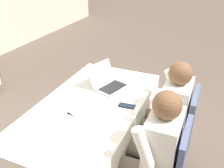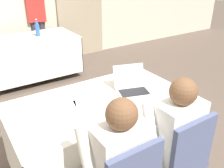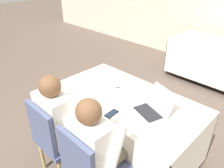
{
  "view_description": "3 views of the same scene",
  "coord_description": "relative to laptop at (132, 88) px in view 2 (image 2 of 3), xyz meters",
  "views": [
    {
      "loc": [
        -1.66,
        -0.92,
        1.96
      ],
      "look_at": [
        0.0,
        -0.22,
        1.0
      ],
      "focal_mm": 40.0,
      "sensor_mm": 36.0,
      "label": 1
    },
    {
      "loc": [
        -0.99,
        -1.72,
        1.87
      ],
      "look_at": [
        0.0,
        -0.22,
        1.0
      ],
      "focal_mm": 40.0,
      "sensor_mm": 36.0,
      "label": 2
    },
    {
      "loc": [
        1.27,
        -1.5,
        2.01
      ],
      "look_at": [
        0.0,
        -0.22,
        1.0
      ],
      "focal_mm": 35.0,
      "sensor_mm": 36.0,
      "label": 3
    }
  ],
  "objects": [
    {
      "name": "ground_plane",
      "position": [
        -0.35,
        0.03,
        -0.79
      ],
      "size": [
        24.0,
        24.0,
        0.0
      ],
      "primitive_type": "plane",
      "color": "brown"
    },
    {
      "name": "conference_table_near",
      "position": [
        -0.35,
        0.03,
        -0.22
      ],
      "size": [
        1.63,
        0.88,
        0.75
      ],
      "color": "white",
      "rests_on": "ground_plane"
    },
    {
      "name": "conference_table_far",
      "position": [
        -0.31,
        2.51,
        -0.22
      ],
      "size": [
        1.63,
        0.88,
        0.75
      ],
      "color": "white",
      "rests_on": "ground_plane"
    },
    {
      "name": "laptop",
      "position": [
        0.0,
        0.0,
        0.0
      ],
      "size": [
        0.39,
        0.4,
        0.23
      ],
      "rotation": [
        0.0,
        0.0,
        -0.31
      ],
      "color": "#B7B7BC",
      "rests_on": "conference_table_near"
    },
    {
      "name": "cell_phone",
      "position": [
        -0.26,
        -0.28,
        -0.04
      ],
      "size": [
        0.08,
        0.15,
        0.01
      ],
      "rotation": [
        0.0,
        0.0,
        0.07
      ],
      "color": "black",
      "rests_on": "conference_table_near"
    },
    {
      "name": "paper_beside_laptop",
      "position": [
        -0.47,
        0.08,
        -0.04
      ],
      "size": [
        0.27,
        0.33,
        0.0
      ],
      "rotation": [
        0.0,
        0.0,
        -0.21
      ],
      "color": "white",
      "rests_on": "conference_table_near"
    },
    {
      "name": "paper_centre_table",
      "position": [
        0.04,
        -0.04,
        -0.04
      ],
      "size": [
        0.22,
        0.3,
        0.0
      ],
      "rotation": [
        0.0,
        0.0,
        -0.02
      ],
      "color": "white",
      "rests_on": "conference_table_near"
    },
    {
      "name": "paper_left_edge",
      "position": [
        -0.69,
        0.04,
        -0.04
      ],
      "size": [
        0.3,
        0.35,
        0.0
      ],
      "rotation": [
        0.0,
        0.0,
        -0.37
      ],
      "color": "white",
      "rests_on": "conference_table_near"
    },
    {
      "name": "water_bottle",
      "position": [
        -0.09,
        2.54,
        0.09
      ],
      "size": [
        0.07,
        0.07,
        0.29
      ],
      "color": "#2D5BB7",
      "rests_on": "conference_table_far"
    },
    {
      "name": "chair_near_right",
      "position": [
        -0.09,
        -0.71,
        -0.28
      ],
      "size": [
        0.44,
        0.44,
        0.91
      ],
      "rotation": [
        0.0,
        0.0,
        3.14
      ],
      "color": "tan",
      "rests_on": "ground_plane"
    },
    {
      "name": "person_checkered_shirt",
      "position": [
        -0.61,
        -0.61,
        -0.13
      ],
      "size": [
        0.5,
        0.52,
        1.17
      ],
      "rotation": [
        0.0,
        0.0,
        3.14
      ],
      "color": "#665B4C",
      "rests_on": "ground_plane"
    },
    {
      "name": "person_white_shirt",
      "position": [
        -0.09,
        -0.61,
        -0.13
      ],
      "size": [
        0.5,
        0.52,
        1.17
      ],
      "rotation": [
        0.0,
        0.0,
        3.14
      ],
      "color": "#665B4C",
      "rests_on": "ground_plane"
    },
    {
      "name": "person_red_shirt",
      "position": [
        0.13,
        3.25,
        0.12
      ],
      "size": [
        0.37,
        0.26,
        1.59
      ],
      "rotation": [
        0.0,
        0.0,
        -0.17
      ],
      "color": "#33333D",
      "rests_on": "ground_plane"
    }
  ]
}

